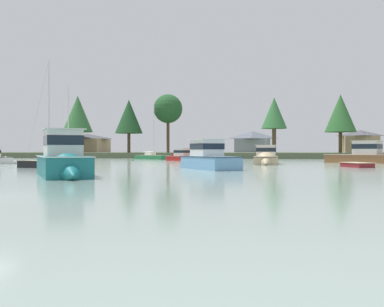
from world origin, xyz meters
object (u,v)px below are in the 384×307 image
at_px(cruiser_teal, 64,165).
at_px(cruiser_skyblue, 206,162).
at_px(sailboat_green, 152,158).
at_px(cruiser_sand, 266,160).
at_px(dinghy_maroon, 357,166).
at_px(sailboat_black, 54,166).
at_px(cruiser_red, 181,158).
at_px(mooring_buoy_green, 132,160).
at_px(sailboat_cream, 67,158).
at_px(cruiser_wood, 370,158).

xyz_separation_m(cruiser_teal, cruiser_skyblue, (6.67, 13.65, -0.09)).
height_order(cruiser_teal, sailboat_green, sailboat_green).
bearing_deg(cruiser_teal, cruiser_sand, 68.16).
distance_m(dinghy_maroon, sailboat_green, 47.54).
height_order(cruiser_skyblue, sailboat_black, sailboat_black).
xyz_separation_m(cruiser_sand, cruiser_red, (-14.18, 17.02, -0.06)).
relative_size(dinghy_maroon, mooring_buoy_green, 11.15).
bearing_deg(sailboat_cream, cruiser_teal, -63.64).
xyz_separation_m(sailboat_cream, cruiser_red, (20.42, -1.36, 0.16)).
bearing_deg(cruiser_teal, cruiser_red, 93.50).
bearing_deg(sailboat_green, cruiser_sand, -51.52).
bearing_deg(cruiser_sand, cruiser_wood, 31.59).
height_order(sailboat_black, mooring_buoy_green, sailboat_black).
xyz_separation_m(cruiser_teal, mooring_buoy_green, (-10.50, 44.40, -0.65)).
height_order(cruiser_teal, dinghy_maroon, cruiser_teal).
xyz_separation_m(cruiser_skyblue, mooring_buoy_green, (-17.18, 30.75, -0.56)).
bearing_deg(dinghy_maroon, sailboat_cream, 148.99).
height_order(dinghy_maroon, cruiser_skyblue, cruiser_skyblue).
height_order(cruiser_sand, sailboat_cream, sailboat_cream).
bearing_deg(sailboat_black, sailboat_cream, 114.79).
relative_size(cruiser_teal, mooring_buoy_green, 25.42).
distance_m(cruiser_wood, cruiser_skyblue, 28.94).
xyz_separation_m(cruiser_sand, cruiser_wood, (13.06, 8.03, 0.16)).
distance_m(dinghy_maroon, cruiser_skyblue, 15.44).
height_order(sailboat_cream, cruiser_teal, sailboat_cream).
bearing_deg(cruiser_teal, sailboat_black, 120.30).
distance_m(cruiser_sand, sailboat_green, 35.69).
relative_size(cruiser_sand, cruiser_teal, 0.92).
bearing_deg(sailboat_black, cruiser_wood, 36.42).
height_order(cruiser_sand, cruiser_red, cruiser_sand).
bearing_deg(cruiser_red, cruiser_teal, -86.50).
bearing_deg(cruiser_skyblue, cruiser_wood, 52.07).
relative_size(cruiser_sand, cruiser_skyblue, 1.02).
bearing_deg(dinghy_maroon, cruiser_wood, 75.91).
xyz_separation_m(dinghy_maroon, sailboat_black, (-27.99, -7.69, 0.06)).
distance_m(cruiser_wood, sailboat_black, 39.75).
distance_m(cruiser_skyblue, sailboat_black, 14.22).
relative_size(sailboat_cream, cruiser_skyblue, 1.57).
height_order(cruiser_wood, cruiser_teal, cruiser_teal).
bearing_deg(sailboat_cream, sailboat_green, 37.63).
bearing_deg(sailboat_cream, cruiser_red, -3.81).
height_order(cruiser_teal, sailboat_black, sailboat_black).
xyz_separation_m(cruiser_skyblue, sailboat_black, (-14.20, -0.77, -0.40)).
height_order(cruiser_red, sailboat_green, sailboat_green).
bearing_deg(cruiser_wood, dinghy_maroon, -104.09).
relative_size(sailboat_cream, dinghy_maroon, 3.20).
height_order(sailboat_green, mooring_buoy_green, sailboat_green).
bearing_deg(cruiser_teal, mooring_buoy_green, 103.31).
bearing_deg(cruiser_teal, cruiser_skyblue, 63.94).
relative_size(sailboat_cream, cruiser_red, 1.89).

